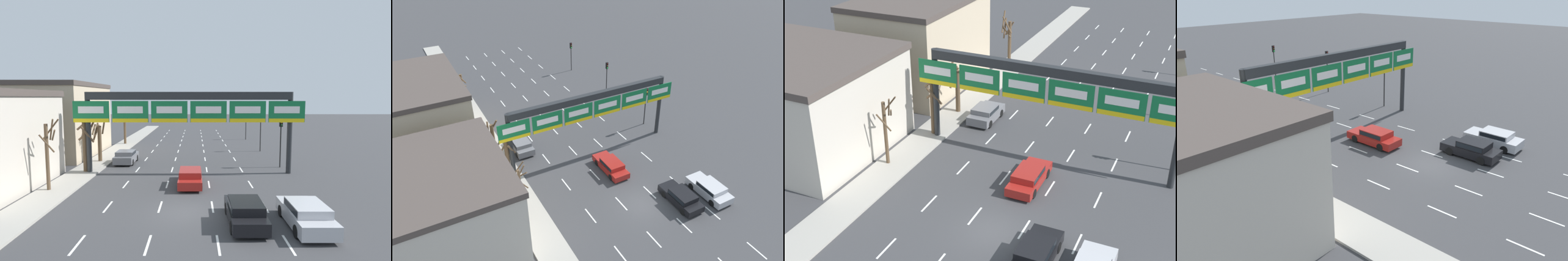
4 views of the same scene
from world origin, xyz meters
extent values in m
plane|color=#3D3D3F|center=(0.00, 0.00, 0.00)|extent=(220.00, 220.00, 0.00)
cube|color=#A8A399|center=(-9.65, 0.00, 0.07)|extent=(2.80, 110.00, 0.15)
cube|color=white|center=(-4.95, -4.00, 0.01)|extent=(0.12, 2.00, 0.01)
cube|color=white|center=(-4.95, 1.00, 0.01)|extent=(0.12, 2.00, 0.01)
cube|color=white|center=(-4.95, 6.00, 0.01)|extent=(0.12, 2.00, 0.01)
cube|color=white|center=(-4.95, 11.00, 0.01)|extent=(0.12, 2.00, 0.01)
cube|color=white|center=(-4.95, 16.00, 0.01)|extent=(0.12, 2.00, 0.01)
cube|color=white|center=(-4.95, 21.00, 0.01)|extent=(0.12, 2.00, 0.01)
cube|color=white|center=(-4.95, 26.00, 0.01)|extent=(0.12, 2.00, 0.01)
cube|color=white|center=(-4.95, 31.00, 0.01)|extent=(0.12, 2.00, 0.01)
cube|color=white|center=(-4.95, 36.00, 0.01)|extent=(0.12, 2.00, 0.01)
cube|color=white|center=(-4.95, 41.00, 0.01)|extent=(0.12, 2.00, 0.01)
cube|color=white|center=(-4.95, 46.00, 0.01)|extent=(0.12, 2.00, 0.01)
cube|color=white|center=(-1.65, -4.00, 0.01)|extent=(0.12, 2.00, 0.01)
cube|color=white|center=(-1.65, 1.00, 0.01)|extent=(0.12, 2.00, 0.01)
cube|color=white|center=(-1.65, 6.00, 0.01)|extent=(0.12, 2.00, 0.01)
cube|color=white|center=(-1.65, 11.00, 0.01)|extent=(0.12, 2.00, 0.01)
cube|color=white|center=(-1.65, 16.00, 0.01)|extent=(0.12, 2.00, 0.01)
cube|color=white|center=(-1.65, 21.00, 0.01)|extent=(0.12, 2.00, 0.01)
cube|color=white|center=(-1.65, 26.00, 0.01)|extent=(0.12, 2.00, 0.01)
cube|color=white|center=(-1.65, 31.00, 0.01)|extent=(0.12, 2.00, 0.01)
cube|color=white|center=(-1.65, 36.00, 0.01)|extent=(0.12, 2.00, 0.01)
cube|color=white|center=(-1.65, 41.00, 0.01)|extent=(0.12, 2.00, 0.01)
cube|color=white|center=(-1.65, 46.00, 0.01)|extent=(0.12, 2.00, 0.01)
cube|color=white|center=(1.65, -4.00, 0.01)|extent=(0.12, 2.00, 0.01)
cube|color=white|center=(1.65, 1.00, 0.01)|extent=(0.12, 2.00, 0.01)
cube|color=white|center=(1.65, 6.00, 0.01)|extent=(0.12, 2.00, 0.01)
cube|color=white|center=(1.65, 11.00, 0.01)|extent=(0.12, 2.00, 0.01)
cube|color=white|center=(1.65, 16.00, 0.01)|extent=(0.12, 2.00, 0.01)
cube|color=white|center=(1.65, 21.00, 0.01)|extent=(0.12, 2.00, 0.01)
cube|color=white|center=(1.65, 26.00, 0.01)|extent=(0.12, 2.00, 0.01)
cube|color=white|center=(1.65, 31.00, 0.01)|extent=(0.12, 2.00, 0.01)
cube|color=white|center=(1.65, 36.00, 0.01)|extent=(0.12, 2.00, 0.01)
cube|color=white|center=(1.65, 41.00, 0.01)|extent=(0.12, 2.00, 0.01)
cube|color=white|center=(1.65, 46.00, 0.01)|extent=(0.12, 2.00, 0.01)
cube|color=white|center=(4.95, -4.00, 0.01)|extent=(0.12, 2.00, 0.01)
cube|color=white|center=(4.95, 1.00, 0.01)|extent=(0.12, 2.00, 0.01)
cube|color=white|center=(4.95, 6.00, 0.01)|extent=(0.12, 2.00, 0.01)
cube|color=white|center=(4.95, 11.00, 0.01)|extent=(0.12, 2.00, 0.01)
cube|color=white|center=(4.95, 16.00, 0.01)|extent=(0.12, 2.00, 0.01)
cube|color=white|center=(4.95, 21.00, 0.01)|extent=(0.12, 2.00, 0.01)
cube|color=white|center=(4.95, 26.00, 0.01)|extent=(0.12, 2.00, 0.01)
cube|color=white|center=(4.95, 31.00, 0.01)|extent=(0.12, 2.00, 0.01)
cube|color=white|center=(4.95, 36.00, 0.01)|extent=(0.12, 2.00, 0.01)
cube|color=white|center=(4.95, 41.00, 0.01)|extent=(0.12, 2.00, 0.01)
cube|color=white|center=(4.95, 46.00, 0.01)|extent=(0.12, 2.00, 0.01)
cylinder|color=#232628|center=(-9.05, 9.63, 3.68)|extent=(0.45, 0.45, 7.37)
cylinder|color=#232628|center=(9.05, 9.63, 3.68)|extent=(0.45, 0.45, 7.37)
cube|color=#232628|center=(0.00, 9.63, 7.02)|extent=(18.10, 0.60, 0.70)
cube|color=#116B38|center=(-8.64, 9.29, 5.62)|extent=(3.21, 0.08, 1.88)
cube|color=white|center=(-8.64, 9.25, 5.79)|extent=(2.24, 0.02, 0.60)
cube|color=yellow|center=(-8.64, 9.25, 4.85)|extent=(3.14, 0.02, 0.34)
cube|color=#116B38|center=(-5.18, 9.29, 5.62)|extent=(3.21, 0.08, 1.88)
cube|color=white|center=(-5.18, 9.25, 5.79)|extent=(2.24, 0.02, 0.60)
cube|color=yellow|center=(-5.18, 9.25, 4.85)|extent=(3.14, 0.02, 0.34)
cube|color=#116B38|center=(-1.73, 9.29, 5.62)|extent=(3.21, 0.08, 1.88)
cube|color=white|center=(-1.73, 9.25, 5.79)|extent=(2.24, 0.02, 0.60)
cube|color=yellow|center=(-1.73, 9.25, 4.85)|extent=(3.14, 0.02, 0.34)
cube|color=#116B38|center=(1.73, 9.29, 5.62)|extent=(3.21, 0.08, 1.88)
cube|color=white|center=(1.73, 9.25, 5.79)|extent=(2.24, 0.02, 0.60)
cube|color=yellow|center=(1.73, 9.25, 4.85)|extent=(3.14, 0.02, 0.34)
cube|color=#116B38|center=(5.18, 9.29, 5.62)|extent=(3.21, 0.08, 1.88)
cube|color=white|center=(5.18, 9.25, 5.79)|extent=(2.24, 0.02, 0.60)
cube|color=yellow|center=(5.18, 9.25, 4.85)|extent=(3.14, 0.02, 0.34)
cube|color=#116B38|center=(8.64, 9.29, 5.62)|extent=(3.21, 0.08, 1.88)
cube|color=white|center=(8.64, 9.25, 5.79)|extent=(2.24, 0.02, 0.60)
cube|color=yellow|center=(8.64, 9.25, 4.85)|extent=(3.14, 0.02, 0.34)
cube|color=#C6B293|center=(-16.09, 19.08, 4.05)|extent=(9.28, 12.80, 8.10)
cube|color=#4C423D|center=(-16.09, 19.08, 8.35)|extent=(9.47, 13.06, 0.50)
cube|color=black|center=(3.29, -1.49, 0.53)|extent=(1.86, 4.46, 0.67)
cube|color=black|center=(3.29, -1.76, 1.11)|extent=(1.71, 2.32, 0.48)
cube|color=black|center=(3.29, -1.76, 1.11)|extent=(1.75, 2.14, 0.34)
cylinder|color=black|center=(2.45, -0.15, 0.33)|extent=(0.22, 0.66, 0.66)
cylinder|color=black|center=(4.13, -0.15, 0.33)|extent=(0.22, 0.66, 0.66)
cylinder|color=black|center=(2.45, -2.83, 0.33)|extent=(0.22, 0.66, 0.66)
cylinder|color=black|center=(4.13, -2.83, 0.33)|extent=(0.22, 0.66, 0.66)
cube|color=slate|center=(-6.71, 13.98, 0.56)|extent=(1.89, 3.94, 0.72)
cube|color=slate|center=(-6.71, 13.74, 1.13)|extent=(1.74, 2.05, 0.42)
cube|color=black|center=(-6.71, 13.74, 1.13)|extent=(1.78, 1.88, 0.30)
cylinder|color=black|center=(-7.57, 15.16, 0.33)|extent=(0.22, 0.66, 0.66)
cylinder|color=black|center=(-5.85, 15.16, 0.33)|extent=(0.22, 0.66, 0.66)
cylinder|color=black|center=(-7.57, 12.80, 0.33)|extent=(0.22, 0.66, 0.66)
cylinder|color=black|center=(-5.85, 12.80, 0.33)|extent=(0.22, 0.66, 0.66)
cube|color=maroon|center=(0.18, 5.88, 0.51)|extent=(1.79, 4.67, 0.62)
cube|color=maroon|center=(0.18, 5.60, 1.06)|extent=(1.65, 2.43, 0.49)
cube|color=black|center=(0.18, 5.60, 1.06)|extent=(1.68, 2.24, 0.35)
cylinder|color=black|center=(-0.63, 7.29, 0.33)|extent=(0.22, 0.66, 0.66)
cylinder|color=black|center=(0.98, 7.29, 0.33)|extent=(0.22, 0.66, 0.66)
cylinder|color=black|center=(-0.63, 4.48, 0.33)|extent=(0.22, 0.66, 0.66)
cylinder|color=black|center=(0.98, 4.48, 0.33)|extent=(0.22, 0.66, 0.66)
cube|color=#B7B7BC|center=(6.43, -1.91, 0.56)|extent=(1.92, 4.59, 0.72)
cube|color=#B7B7BC|center=(6.43, -2.18, 1.15)|extent=(1.77, 2.39, 0.45)
cube|color=black|center=(6.43, -2.18, 1.15)|extent=(1.81, 2.19, 0.32)
cylinder|color=black|center=(5.56, -0.53, 0.33)|extent=(0.22, 0.66, 0.66)
cylinder|color=black|center=(7.31, -0.53, 0.33)|extent=(0.22, 0.66, 0.66)
cylinder|color=black|center=(5.56, -3.29, 0.33)|extent=(0.22, 0.66, 0.66)
cylinder|color=black|center=(7.31, -3.29, 0.33)|extent=(0.22, 0.66, 0.66)
cylinder|color=black|center=(8.94, 12.02, 2.02)|extent=(0.12, 0.12, 4.03)
cube|color=black|center=(8.94, 12.02, 4.48)|extent=(0.30, 0.24, 0.90)
sphere|color=#3D0E0C|center=(8.94, 11.89, 4.78)|extent=(0.20, 0.20, 0.20)
sphere|color=gold|center=(8.94, 11.89, 4.48)|extent=(0.20, 0.20, 0.20)
sphere|color=#0E3515|center=(8.94, 11.89, 4.18)|extent=(0.20, 0.20, 0.20)
cylinder|color=black|center=(8.84, 32.11, 1.88)|extent=(0.12, 0.12, 3.76)
cube|color=black|center=(8.84, 32.11, 4.21)|extent=(0.30, 0.24, 0.90)
sphere|color=#3D0E0C|center=(8.84, 31.98, 4.51)|extent=(0.20, 0.20, 0.20)
sphere|color=#412F0C|center=(8.84, 31.98, 4.21)|extent=(0.20, 0.20, 0.20)
sphere|color=green|center=(8.84, 31.98, 3.91)|extent=(0.20, 0.20, 0.20)
cylinder|color=black|center=(8.90, 21.12, 2.10)|extent=(0.12, 0.12, 4.19)
cube|color=black|center=(8.90, 21.12, 4.64)|extent=(0.30, 0.24, 0.90)
sphere|color=#3D0E0C|center=(8.90, 20.99, 4.94)|extent=(0.20, 0.20, 0.20)
sphere|color=#412F0C|center=(8.90, 20.99, 4.64)|extent=(0.20, 0.20, 0.20)
sphere|color=green|center=(8.90, 20.99, 4.34)|extent=(0.20, 0.20, 0.20)
cylinder|color=brown|center=(-9.47, 9.81, 2.45)|extent=(0.42, 0.42, 4.60)
cylinder|color=brown|center=(-9.68, 10.26, 3.39)|extent=(1.10, 0.64, 0.94)
cylinder|color=brown|center=(-9.73, 10.33, 4.42)|extent=(1.24, 0.74, 1.12)
cylinder|color=brown|center=(-8.73, 10.37, 4.84)|extent=(1.33, 1.70, 1.57)
cylinder|color=brown|center=(-9.08, 9.40, 3.60)|extent=(1.05, 1.02, 1.59)
cylinder|color=brown|center=(-10.17, 4.16, 2.57)|extent=(0.26, 0.26, 4.84)
cylinder|color=brown|center=(-9.78, 4.44, 4.14)|extent=(0.71, 0.92, 0.91)
cylinder|color=brown|center=(-9.96, 3.75, 3.62)|extent=(0.96, 0.57, 1.37)
cylinder|color=brown|center=(-9.89, 4.41, 4.54)|extent=(0.67, 0.72, 1.60)
cylinder|color=brown|center=(-10.12, 4.77, 4.54)|extent=(1.34, 0.24, 1.56)
cylinder|color=brown|center=(-9.77, 26.79, 2.60)|extent=(0.35, 0.35, 4.90)
cylinder|color=brown|center=(-9.93, 27.15, 4.20)|extent=(0.90, 0.52, 1.45)
cylinder|color=brown|center=(-10.43, 26.65, 4.98)|extent=(0.46, 1.49, 2.02)
cylinder|color=brown|center=(-9.92, 26.28, 4.06)|extent=(1.17, 0.50, 1.11)
cylinder|color=brown|center=(-10.28, 26.69, 4.30)|extent=(0.38, 1.19, 1.92)
cylinder|color=brown|center=(-9.87, 26.27, 4.79)|extent=(1.20, 0.38, 1.64)
cylinder|color=brown|center=(-9.58, 14.38, 2.03)|extent=(0.40, 0.40, 3.76)
cylinder|color=brown|center=(-10.14, 14.34, 3.54)|extent=(0.25, 1.26, 1.06)
cylinder|color=brown|center=(-10.39, 14.43, 3.81)|extent=(0.30, 1.76, 1.62)
cylinder|color=brown|center=(-10.00, 14.57, 3.13)|extent=(0.62, 1.06, 1.74)
cylinder|color=brown|center=(-9.21, 14.60, 3.69)|extent=(0.69, 0.96, 1.45)
cylinder|color=brown|center=(-9.94, 14.46, 3.50)|extent=(0.38, 0.92, 1.44)
camera|label=1|loc=(0.59, -17.58, 6.85)|focal=28.00mm
camera|label=2|loc=(-17.36, -20.97, 24.52)|focal=35.00mm
camera|label=3|loc=(10.40, -24.39, 20.25)|focal=50.00mm
camera|label=4|loc=(-22.35, -13.76, 12.79)|focal=35.00mm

